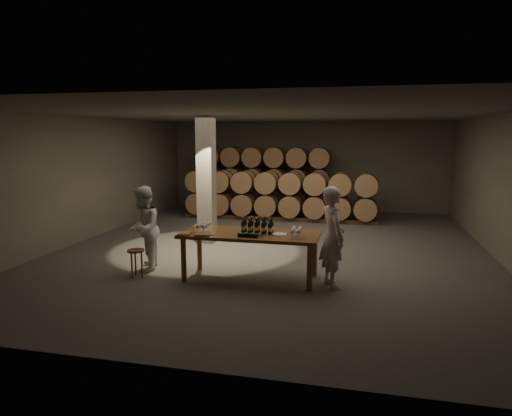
% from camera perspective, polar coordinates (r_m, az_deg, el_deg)
% --- Properties ---
extents(room, '(12.00, 12.00, 12.00)m').
position_cam_1_polar(room, '(11.58, -6.22, 3.47)').
color(room, '#585653').
rests_on(room, ground).
extents(tasting_table, '(2.60, 1.10, 0.90)m').
position_cam_1_polar(tasting_table, '(8.64, -0.73, -3.81)').
color(tasting_table, brown).
rests_on(tasting_table, ground).
extents(barrel_stack_back, '(4.70, 0.95, 2.31)m').
position_cam_1_polar(barrel_stack_back, '(16.30, 1.12, 3.72)').
color(barrel_stack_back, brown).
rests_on(barrel_stack_back, ground).
extents(barrel_stack_front, '(6.26, 0.95, 1.57)m').
position_cam_1_polar(barrel_stack_front, '(14.83, 2.94, 1.74)').
color(barrel_stack_front, brown).
rests_on(barrel_stack_front, ground).
extents(bottle_cluster, '(0.60, 0.23, 0.31)m').
position_cam_1_polar(bottle_cluster, '(8.60, 0.16, -2.42)').
color(bottle_cluster, black).
rests_on(bottle_cluster, tasting_table).
extents(lying_bottles, '(0.46, 0.08, 0.08)m').
position_cam_1_polar(lying_bottles, '(8.25, -0.96, -3.41)').
color(lying_bottles, black).
rests_on(lying_bottles, tasting_table).
extents(glass_cluster_left, '(0.20, 0.42, 0.18)m').
position_cam_1_polar(glass_cluster_left, '(8.75, -6.55, -2.15)').
color(glass_cluster_left, silver).
rests_on(glass_cluster_left, tasting_table).
extents(glass_cluster_right, '(0.19, 0.41, 0.17)m').
position_cam_1_polar(glass_cluster_right, '(8.32, 5.08, -2.77)').
color(glass_cluster_right, silver).
rests_on(glass_cluster_right, tasting_table).
extents(plate, '(0.28, 0.28, 0.02)m').
position_cam_1_polar(plate, '(8.48, 2.97, -3.29)').
color(plate, white).
rests_on(plate, tasting_table).
extents(notebook_near, '(0.31, 0.27, 0.03)m').
position_cam_1_polar(notebook_near, '(8.47, -6.69, -3.31)').
color(notebook_near, brown).
rests_on(notebook_near, tasting_table).
extents(notebook_corner, '(0.28, 0.33, 0.02)m').
position_cam_1_polar(notebook_corner, '(8.63, -8.90, -3.16)').
color(notebook_corner, brown).
rests_on(notebook_corner, tasting_table).
extents(pen, '(0.13, 0.04, 0.01)m').
position_cam_1_polar(pen, '(8.43, -5.73, -3.42)').
color(pen, black).
rests_on(pen, tasting_table).
extents(stool, '(0.33, 0.33, 0.54)m').
position_cam_1_polar(stool, '(9.14, -14.77, -5.67)').
color(stool, brown).
rests_on(stool, ground).
extents(person_man, '(0.69, 0.79, 1.84)m').
position_cam_1_polar(person_man, '(8.32, 9.54, -3.58)').
color(person_man, silver).
rests_on(person_man, ground).
extents(person_woman, '(0.87, 0.99, 1.72)m').
position_cam_1_polar(person_woman, '(9.47, -13.91, -2.53)').
color(person_woman, white).
rests_on(person_woman, ground).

